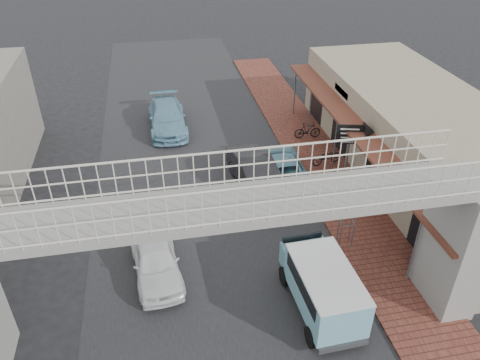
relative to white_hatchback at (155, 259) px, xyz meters
name	(u,v)px	position (x,y,z in m)	size (l,w,h in m)	color
ground	(215,251)	(2.35, 0.78, -0.71)	(120.00, 120.00, 0.00)	black
road_strip	(215,251)	(2.35, 0.78, -0.71)	(10.00, 60.00, 0.01)	black
sidewalk	(338,192)	(8.85, 3.78, -0.66)	(3.00, 40.00, 0.10)	brown
shophouse_row	(421,138)	(13.32, 4.78, 1.30)	(7.20, 18.00, 4.00)	gray
footbridge	(231,259)	(2.35, -3.22, 2.46)	(16.40, 2.40, 6.34)	gray
white_hatchback	(155,259)	(0.00, 0.00, 0.00)	(1.68, 4.19, 1.43)	white
dark_sedan	(257,174)	(5.07, 5.02, 0.07)	(1.67, 4.78, 1.57)	black
angkot_curb	(282,165)	(6.55, 5.79, -0.07)	(2.13, 4.61, 1.28)	#659CB0
angkot_far	(167,117)	(1.23, 12.32, 0.04)	(2.11, 5.20, 1.51)	#6B9FBA
angkot_van	(323,284)	(5.54, -2.96, 0.55)	(2.01, 4.14, 1.99)	black
motorcycle_near	(326,157)	(9.13, 6.37, -0.17)	(0.58, 1.67, 0.88)	black
motorcycle_far	(308,130)	(9.08, 9.39, -0.14)	(0.44, 1.57, 0.94)	black
street_clock	(351,198)	(7.65, 0.12, 1.66)	(0.70, 0.61, 2.74)	#59595B
arrow_sign	(368,135)	(10.14, 4.22, 2.06)	(2.00, 1.32, 3.31)	#59595B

